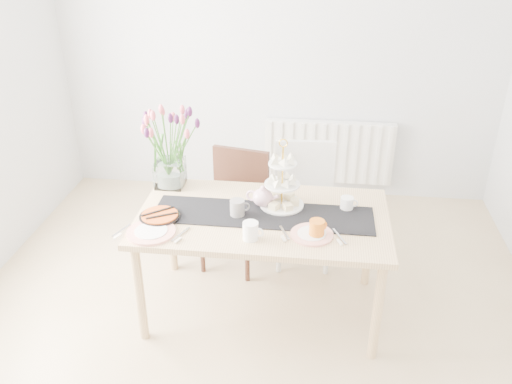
# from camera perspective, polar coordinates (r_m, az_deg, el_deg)

# --- Properties ---
(room_shell) EXTENTS (4.50, 4.50, 4.50)m
(room_shell) POSITION_cam_1_polar(r_m,az_deg,el_deg) (2.83, -1.59, 2.92)
(room_shell) COLOR tan
(room_shell) RESTS_ON ground
(radiator) EXTENTS (1.20, 0.08, 0.60)m
(radiator) POSITION_cam_1_polar(r_m,az_deg,el_deg) (5.15, 7.63, 4.21)
(radiator) COLOR white
(radiator) RESTS_ON room_shell
(dining_table) EXTENTS (1.60, 0.90, 0.75)m
(dining_table) POSITION_cam_1_polar(r_m,az_deg,el_deg) (3.49, 0.72, -3.53)
(dining_table) COLOR tan
(dining_table) RESTS_ON ground
(chair_brown) EXTENTS (0.52, 0.52, 0.89)m
(chair_brown) POSITION_cam_1_polar(r_m,az_deg,el_deg) (4.11, -2.10, -0.83)
(chair_brown) COLOR #371B14
(chair_brown) RESTS_ON ground
(chair_white) EXTENTS (0.48, 0.48, 0.93)m
(chair_white) POSITION_cam_1_polar(r_m,az_deg,el_deg) (4.17, 5.09, -0.16)
(chair_white) COLOR silver
(chair_white) RESTS_ON ground
(table_runner) EXTENTS (1.40, 0.35, 0.01)m
(table_runner) POSITION_cam_1_polar(r_m,az_deg,el_deg) (3.45, 0.73, -2.39)
(table_runner) COLOR black
(table_runner) RESTS_ON dining_table
(tulip_vase) EXTENTS (0.69, 0.69, 0.60)m
(tulip_vase) POSITION_cam_1_polar(r_m,az_deg,el_deg) (3.71, -9.35, 6.00)
(tulip_vase) COLOR silver
(tulip_vase) RESTS_ON dining_table
(cake_stand) EXTENTS (0.29, 0.29, 0.42)m
(cake_stand) POSITION_cam_1_polar(r_m,az_deg,el_deg) (3.50, 2.76, 0.23)
(cake_stand) COLOR gold
(cake_stand) RESTS_ON dining_table
(teapot) EXTENTS (0.24, 0.21, 0.14)m
(teapot) POSITION_cam_1_polar(r_m,az_deg,el_deg) (3.52, 0.71, -0.57)
(teapot) COLOR white
(teapot) RESTS_ON dining_table
(cream_jug) EXTENTS (0.09, 0.09, 0.08)m
(cream_jug) POSITION_cam_1_polar(r_m,az_deg,el_deg) (3.55, 9.54, -1.18)
(cream_jug) COLOR white
(cream_jug) RESTS_ON dining_table
(tart_tin) EXTENTS (0.26, 0.26, 0.03)m
(tart_tin) POSITION_cam_1_polar(r_m,az_deg,el_deg) (3.46, -10.09, -2.55)
(tart_tin) COLOR black
(tart_tin) RESTS_ON dining_table
(mug_grey) EXTENTS (0.12, 0.12, 0.11)m
(mug_grey) POSITION_cam_1_polar(r_m,az_deg,el_deg) (3.42, -1.98, -1.71)
(mug_grey) COLOR gray
(mug_grey) RESTS_ON dining_table
(mug_white) EXTENTS (0.11, 0.11, 0.11)m
(mug_white) POSITION_cam_1_polar(r_m,az_deg,el_deg) (3.18, -0.58, -4.12)
(mug_white) COLOR white
(mug_white) RESTS_ON dining_table
(mug_orange) EXTENTS (0.13, 0.13, 0.11)m
(mug_orange) POSITION_cam_1_polar(r_m,az_deg,el_deg) (3.23, 6.42, -3.87)
(mug_orange) COLOR orange
(mug_orange) RESTS_ON dining_table
(plate_left) EXTENTS (0.39, 0.39, 0.02)m
(plate_left) POSITION_cam_1_polar(r_m,az_deg,el_deg) (3.32, -10.99, -4.16)
(plate_left) COLOR white
(plate_left) RESTS_ON dining_table
(plate_right) EXTENTS (0.34, 0.34, 0.01)m
(plate_right) POSITION_cam_1_polar(r_m,az_deg,el_deg) (3.26, 5.89, -4.47)
(plate_right) COLOR white
(plate_right) RESTS_ON dining_table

